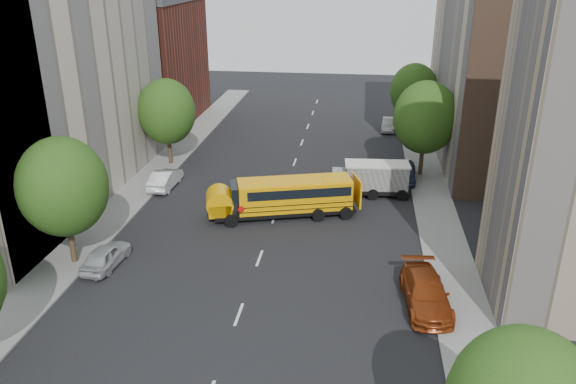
% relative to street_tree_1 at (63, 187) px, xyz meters
% --- Properties ---
extents(ground, '(120.00, 120.00, 0.00)m').
position_rel_street_tree_1_xyz_m(ground, '(11.00, 4.00, -4.95)').
color(ground, black).
rests_on(ground, ground).
extents(sidewalk_left, '(3.00, 80.00, 0.12)m').
position_rel_street_tree_1_xyz_m(sidewalk_left, '(-0.50, 9.00, -4.89)').
color(sidewalk_left, slate).
rests_on(sidewalk_left, ground).
extents(sidewalk_right, '(3.00, 80.00, 0.12)m').
position_rel_street_tree_1_xyz_m(sidewalk_right, '(22.50, 9.00, -4.89)').
color(sidewalk_right, slate).
rests_on(sidewalk_right, ground).
extents(lane_markings, '(0.15, 64.00, 0.01)m').
position_rel_street_tree_1_xyz_m(lane_markings, '(11.00, 14.00, -4.95)').
color(lane_markings, silver).
rests_on(lane_markings, ground).
extents(building_left_cream, '(10.00, 26.00, 20.00)m').
position_rel_street_tree_1_xyz_m(building_left_cream, '(-7.00, 10.00, 5.05)').
color(building_left_cream, beige).
rests_on(building_left_cream, ground).
extents(building_left_redbrick, '(10.00, 15.00, 13.00)m').
position_rel_street_tree_1_xyz_m(building_left_redbrick, '(-7.00, 32.00, 1.55)').
color(building_left_redbrick, maroon).
rests_on(building_left_redbrick, ground).
extents(building_right_far, '(10.00, 22.00, 18.00)m').
position_rel_street_tree_1_xyz_m(building_right_far, '(29.00, 24.00, 4.05)').
color(building_right_far, '#BCA692').
rests_on(building_right_far, ground).
extents(building_right_sidewall, '(10.10, 0.30, 18.00)m').
position_rel_street_tree_1_xyz_m(building_right_sidewall, '(29.00, 13.00, 4.05)').
color(building_right_sidewall, brown).
rests_on(building_right_sidewall, ground).
extents(street_tree_1, '(5.12, 5.12, 7.90)m').
position_rel_street_tree_1_xyz_m(street_tree_1, '(0.00, 0.00, 0.00)').
color(street_tree_1, '#38281C').
rests_on(street_tree_1, ground).
extents(street_tree_2, '(4.99, 4.99, 7.71)m').
position_rel_street_tree_1_xyz_m(street_tree_2, '(0.00, 18.00, -0.12)').
color(street_tree_2, '#38281C').
rests_on(street_tree_2, ground).
extents(street_tree_4, '(5.25, 5.25, 8.10)m').
position_rel_street_tree_1_xyz_m(street_tree_4, '(22.00, 18.00, 0.12)').
color(street_tree_4, '#38281C').
rests_on(street_tree_4, ground).
extents(street_tree_5, '(4.86, 4.86, 7.51)m').
position_rel_street_tree_1_xyz_m(street_tree_5, '(22.00, 30.00, -0.25)').
color(street_tree_5, '#38281C').
rests_on(street_tree_5, ground).
extents(school_bus, '(10.18, 4.96, 2.81)m').
position_rel_street_tree_1_xyz_m(school_bus, '(11.60, 8.34, -3.38)').
color(school_bus, black).
rests_on(school_bus, ground).
extents(safari_truck, '(6.25, 2.68, 2.61)m').
position_rel_street_tree_1_xyz_m(safari_truck, '(17.76, 13.14, -3.57)').
color(safari_truck, black).
rests_on(safari_truck, ground).
extents(parked_car_0, '(1.94, 4.16, 1.38)m').
position_rel_street_tree_1_xyz_m(parked_car_0, '(2.10, -0.12, -4.26)').
color(parked_car_0, '#AEB0B5').
rests_on(parked_car_0, ground).
extents(parked_car_1, '(1.63, 4.47, 1.46)m').
position_rel_street_tree_1_xyz_m(parked_car_1, '(1.40, 12.57, -4.22)').
color(parked_car_1, silver).
rests_on(parked_car_1, ground).
extents(parked_car_3, '(2.74, 5.64, 1.58)m').
position_rel_street_tree_1_xyz_m(parked_car_3, '(20.60, -1.86, -4.16)').
color(parked_car_3, maroon).
rests_on(parked_car_3, ground).
extents(parked_car_4, '(2.11, 4.64, 1.54)m').
position_rel_street_tree_1_xyz_m(parked_car_4, '(20.60, 16.57, -4.18)').
color(parked_car_4, '#374461').
rests_on(parked_car_4, ground).
extents(parked_car_5, '(1.76, 4.07, 1.30)m').
position_rel_street_tree_1_xyz_m(parked_car_5, '(19.80, 31.64, -4.30)').
color(parked_car_5, gray).
rests_on(parked_car_5, ground).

